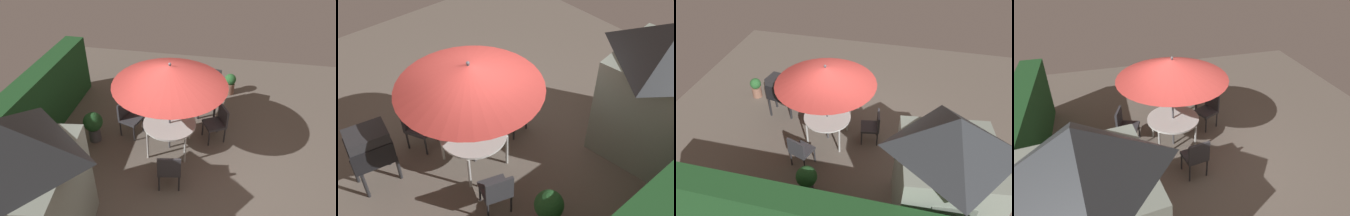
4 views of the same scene
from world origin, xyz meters
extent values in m
plane|color=#6B6056|center=(0.00, 0.00, 0.00)|extent=(11.00, 11.00, 0.00)
cube|color=gray|center=(-2.29, 2.17, 0.99)|extent=(1.91, 1.93, 1.98)
pyramid|color=#33383D|center=(-2.29, 2.17, 2.33)|extent=(2.03, 2.05, 0.71)
cylinder|color=white|center=(0.49, 0.35, 0.72)|extent=(1.20, 1.20, 0.04)
cylinder|color=beige|center=(0.07, -0.07, 0.35)|extent=(0.05, 0.05, 0.70)
cylinder|color=beige|center=(0.91, -0.07, 0.35)|extent=(0.05, 0.05, 0.70)
cylinder|color=beige|center=(0.07, 0.77, 0.35)|extent=(0.05, 0.05, 0.70)
cylinder|color=beige|center=(0.91, 0.77, 0.35)|extent=(0.05, 0.05, 0.70)
cylinder|color=#4C4C51|center=(0.49, 0.35, 1.09)|extent=(0.04, 0.04, 2.19)
cone|color=#B73833|center=(0.49, 0.35, 1.98)|extent=(2.41, 2.41, 0.43)
sphere|color=#4C4C51|center=(0.49, 0.35, 2.22)|extent=(0.06, 0.06, 0.06)
cube|color=black|center=(2.05, -0.41, 0.78)|extent=(0.78, 0.62, 0.45)
cube|color=#2B2B2E|center=(2.05, -0.41, 1.10)|extent=(0.74, 0.59, 0.20)
cylinder|color=#262628|center=(1.74, -0.62, 0.28)|extent=(0.06, 0.06, 0.55)
cylinder|color=#262628|center=(2.36, -0.62, 0.28)|extent=(0.06, 0.06, 0.55)
cylinder|color=#262628|center=(1.74, -0.20, 0.28)|extent=(0.06, 0.06, 0.55)
cylinder|color=#262628|center=(2.36, -0.20, 0.28)|extent=(0.06, 0.06, 0.55)
cube|color=#38383D|center=(1.00, -0.65, 0.45)|extent=(0.62, 0.62, 0.06)
cube|color=#38383D|center=(1.09, -0.83, 0.68)|extent=(0.43, 0.25, 0.45)
cylinder|color=#2C2C30|center=(0.91, -0.92, 0.23)|extent=(0.04, 0.04, 0.45)
cylinder|color=#2C2C30|center=(1.26, -0.73, 0.23)|extent=(0.04, 0.04, 0.45)
cylinder|color=#2C2C30|center=(0.73, -0.56, 0.23)|extent=(0.04, 0.04, 0.45)
cylinder|color=#2C2C30|center=(1.08, -0.38, 0.23)|extent=(0.04, 0.04, 0.45)
cube|color=#38383D|center=(0.83, 1.36, 0.45)|extent=(0.58, 0.58, 0.06)
cube|color=#38383D|center=(0.90, 1.56, 0.68)|extent=(0.45, 0.19, 0.45)
cylinder|color=#2C2C30|center=(1.09, 1.48, 0.23)|extent=(0.04, 0.04, 0.45)
cylinder|color=#2C2C30|center=(0.71, 1.61, 0.23)|extent=(0.04, 0.04, 0.45)
cylinder|color=#2C2C30|center=(0.96, 1.10, 0.23)|extent=(0.04, 0.04, 0.45)
cylinder|color=#2C2C30|center=(0.58, 1.23, 0.23)|extent=(0.04, 0.04, 0.45)
cube|color=#38383D|center=(-0.59, 0.16, 0.45)|extent=(0.53, 0.53, 0.06)
cube|color=#38383D|center=(-0.79, 0.13, 0.68)|extent=(0.13, 0.46, 0.45)
cylinder|color=#2C2C30|center=(-0.82, 0.33, 0.23)|extent=(0.04, 0.04, 0.45)
cylinder|color=#2C2C30|center=(-0.75, -0.07, 0.23)|extent=(0.04, 0.04, 0.45)
cylinder|color=#2C2C30|center=(-0.42, 0.40, 0.23)|extent=(0.04, 0.04, 0.45)
cylinder|color=#2C2C30|center=(-0.35, 0.00, 0.23)|extent=(0.04, 0.04, 0.45)
cylinder|color=#4C4C51|center=(0.44, 2.18, 0.18)|extent=(0.28, 0.28, 0.35)
sphere|color=#235628|center=(0.44, 2.18, 0.55)|extent=(0.46, 0.46, 0.46)
cylinder|color=#936651|center=(3.17, -0.98, 0.16)|extent=(0.29, 0.29, 0.33)
sphere|color=#2D6B33|center=(3.17, -0.98, 0.47)|extent=(0.33, 0.33, 0.33)
camera|label=1|loc=(-4.90, -0.61, 5.07)|focal=33.17mm
camera|label=2|loc=(3.23, 4.44, 5.65)|focal=42.33mm
camera|label=3|loc=(-1.40, 6.40, 5.93)|focal=34.40mm
camera|label=4|loc=(-5.23, 1.70, 4.58)|focal=32.54mm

